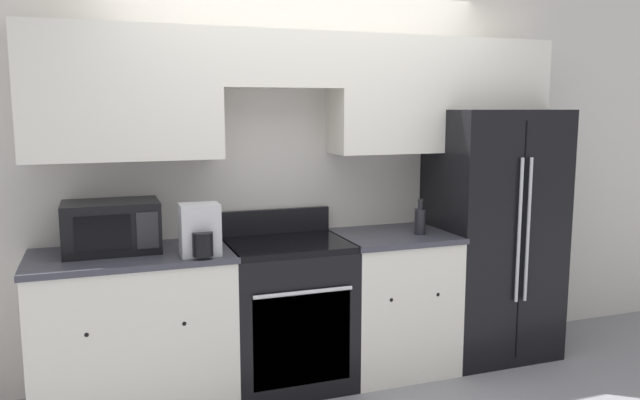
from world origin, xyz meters
The scene contains 9 objects.
ground_plane centered at (0.00, 0.00, 0.00)m, with size 12.00×12.00×0.00m, color gray.
wall_back centered at (0.01, 0.59, 1.51)m, with size 8.00×0.39×2.60m.
lower_cabinets_left centered at (-1.15, 0.31, 0.46)m, with size 1.14×0.64×0.93m.
lower_cabinets_right centered at (0.52, 0.31, 0.46)m, with size 0.75×0.64×0.93m.
oven_range centered at (-0.22, 0.31, 0.47)m, with size 0.75×0.65×1.09m.
refrigerator centered at (1.30, 0.36, 0.87)m, with size 0.83×0.76×1.74m.
microwave centered at (-1.25, 0.38, 1.07)m, with size 0.53×0.36×0.29m.
bottle centered at (0.67, 0.23, 1.02)m, with size 0.07×0.07×0.23m.
electric_kettle centered at (-0.78, 0.12, 1.06)m, with size 0.22×0.23×0.29m.
Camera 1 is at (-1.31, -3.33, 1.75)m, focal length 35.00 mm.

